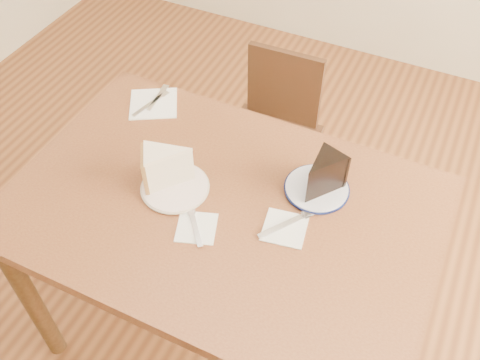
% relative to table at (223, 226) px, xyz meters
% --- Properties ---
extents(ground, '(4.00, 4.00, 0.00)m').
position_rel_table_xyz_m(ground, '(0.00, 0.00, -0.65)').
color(ground, '#532B16').
rests_on(ground, ground).
extents(table, '(1.20, 0.80, 0.75)m').
position_rel_table_xyz_m(table, '(0.00, 0.00, 0.00)').
color(table, '#4A2514').
rests_on(table, ground).
extents(chair_far, '(0.37, 0.37, 0.74)m').
position_rel_table_xyz_m(chair_far, '(-0.12, 0.67, -0.24)').
color(chair_far, black).
rests_on(chair_far, ground).
extents(plate_cream, '(0.19, 0.19, 0.01)m').
position_rel_table_xyz_m(plate_cream, '(-0.15, -0.00, 0.10)').
color(plate_cream, silver).
rests_on(plate_cream, table).
extents(plate_navy, '(0.18, 0.18, 0.01)m').
position_rel_table_xyz_m(plate_navy, '(0.22, 0.17, 0.10)').
color(plate_navy, white).
rests_on(plate_navy, table).
extents(carrot_cake, '(0.16, 0.15, 0.11)m').
position_rel_table_xyz_m(carrot_cake, '(-0.17, 0.01, 0.17)').
color(carrot_cake, beige).
rests_on(carrot_cake, plate_cream).
extents(chocolate_cake, '(0.12, 0.14, 0.11)m').
position_rel_table_xyz_m(chocolate_cake, '(0.23, 0.15, 0.17)').
color(chocolate_cake, black).
rests_on(chocolate_cake, plate_navy).
extents(napkin_cream, '(0.13, 0.13, 0.00)m').
position_rel_table_xyz_m(napkin_cream, '(-0.03, -0.10, 0.10)').
color(napkin_cream, white).
rests_on(napkin_cream, table).
extents(napkin_navy, '(0.13, 0.13, 0.00)m').
position_rel_table_xyz_m(napkin_navy, '(0.19, -0.00, 0.10)').
color(napkin_navy, white).
rests_on(napkin_navy, table).
extents(napkin_spare, '(0.21, 0.21, 0.00)m').
position_rel_table_xyz_m(napkin_spare, '(-0.40, 0.29, 0.10)').
color(napkin_spare, white).
rests_on(napkin_spare, table).
extents(fork_cream, '(0.10, 0.12, 0.00)m').
position_rel_table_xyz_m(fork_cream, '(-0.03, -0.10, 0.10)').
color(fork_cream, silver).
rests_on(fork_cream, napkin_cream).
extents(knife_navy, '(0.11, 0.15, 0.00)m').
position_rel_table_xyz_m(knife_navy, '(0.19, 0.01, 0.10)').
color(knife_navy, silver).
rests_on(knife_navy, napkin_navy).
extents(fork_spare, '(0.03, 0.14, 0.00)m').
position_rel_table_xyz_m(fork_spare, '(-0.41, 0.32, 0.10)').
color(fork_spare, silver).
rests_on(fork_spare, napkin_spare).
extents(knife_spare, '(0.05, 0.16, 0.00)m').
position_rel_table_xyz_m(knife_spare, '(-0.41, 0.28, 0.10)').
color(knife_spare, silver).
rests_on(knife_spare, napkin_spare).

